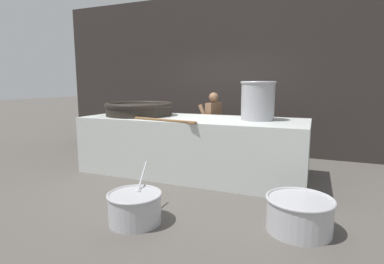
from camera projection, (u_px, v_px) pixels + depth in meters
ground_plane at (192, 173)px, 5.54m from camera, size 60.00×60.00×0.00m
back_wall at (226, 74)px, 7.22m from camera, size 9.05×0.24×3.74m
hearth_platform at (192, 146)px, 5.46m from camera, size 3.99×1.47×1.03m
giant_wok_near at (139, 108)px, 5.82m from camera, size 1.32×1.32×0.25m
stock_pot at (258, 100)px, 5.01m from camera, size 0.59×0.59×0.65m
stirring_paddle at (166, 120)px, 4.86m from camera, size 1.25×0.31×0.04m
cook at (213, 124)px, 6.31m from camera, size 0.41×0.58×1.46m
prep_bowl_vegetables at (135, 206)px, 3.52m from camera, size 0.65×0.83×0.61m
prep_bowl_meat at (299, 213)px, 3.31m from camera, size 0.74×0.74×0.39m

